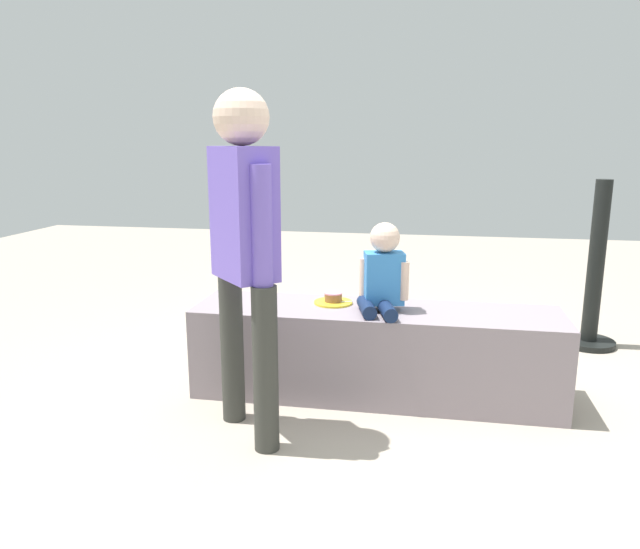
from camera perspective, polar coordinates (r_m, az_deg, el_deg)
ground_plane at (r=3.48m, az=5.22°, el=-11.32°), size 12.00×12.00×0.00m
concrete_ledge at (r=3.39m, az=5.31°, el=-7.41°), size 2.03×0.50×0.50m
child_seated at (r=3.22m, az=6.05°, el=0.16°), size 0.29×0.34×0.48m
adult_standing at (r=2.76m, az=-7.26°, el=3.74°), size 0.38×0.39×1.64m
cake_plate at (r=3.40m, az=1.28°, el=-2.44°), size 0.22×0.22×0.07m
gift_bag at (r=4.34m, az=14.89°, el=-4.95°), size 0.19×0.13×0.29m
railing_post at (r=4.53m, az=24.79°, el=-0.89°), size 0.36×0.36×1.16m
water_bottle_near_gift at (r=4.76m, az=0.32°, el=-3.34°), size 0.07×0.07×0.22m
party_cup_red at (r=4.65m, az=13.63°, el=-4.79°), size 0.09×0.09×0.09m
cake_box_white at (r=4.62m, az=5.15°, el=-4.50°), size 0.38×0.36×0.10m
handbag_black_leather at (r=4.37m, az=-3.60°, el=-4.71°), size 0.32×0.11×0.32m
handbag_brown_canvas at (r=3.87m, az=7.77°, el=-7.16°), size 0.32×0.15×0.32m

